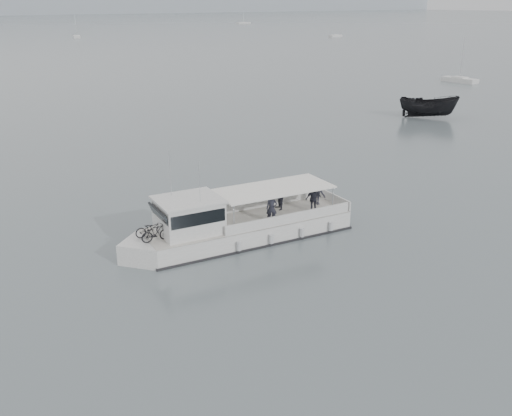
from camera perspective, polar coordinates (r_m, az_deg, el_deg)
ground at (r=28.49m, az=-8.25°, el=-4.90°), size 1400.00×1400.00×0.00m
tour_boat at (r=29.62m, az=-2.66°, el=-1.87°), size 12.81×4.77×5.33m
dark_motorboat at (r=64.91m, az=16.88°, el=9.68°), size 5.96×6.13×2.40m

